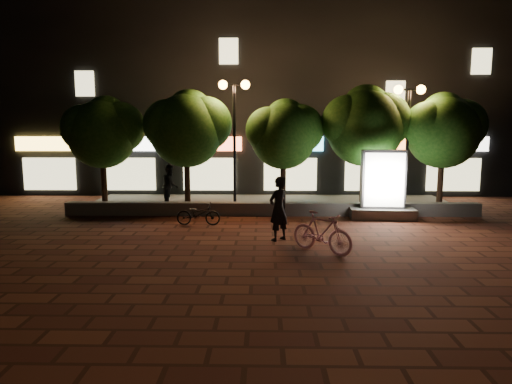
{
  "coord_description": "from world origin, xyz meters",
  "views": [
    {
      "loc": [
        -0.28,
        -13.2,
        3.34
      ],
      "look_at": [
        -0.55,
        1.5,
        1.27
      ],
      "focal_mm": 31.58,
      "sensor_mm": 36.0,
      "label": 1
    }
  ],
  "objects_px": {
    "tree_right": "(366,123)",
    "scooter_pink": "(322,232)",
    "tree_far_left": "(103,130)",
    "scooter_parked": "(198,214)",
    "street_lamp_right": "(408,115)",
    "tree_left": "(188,126)",
    "pedestrian": "(170,185)",
    "street_lamp_left": "(234,111)",
    "rider": "(279,209)",
    "tree_mid": "(285,132)",
    "tree_far_right": "(444,128)",
    "ad_kiosk": "(383,191)"
  },
  "relations": [
    {
      "from": "tree_left",
      "to": "street_lamp_right",
      "type": "height_order",
      "value": "street_lamp_right"
    },
    {
      "from": "ad_kiosk",
      "to": "tree_far_right",
      "type": "bearing_deg",
      "value": 33.93
    },
    {
      "from": "tree_left",
      "to": "tree_mid",
      "type": "relative_size",
      "value": 1.09
    },
    {
      "from": "tree_far_right",
      "to": "scooter_pink",
      "type": "distance_m",
      "value": 9.31
    },
    {
      "from": "tree_mid",
      "to": "tree_right",
      "type": "xyz_separation_m",
      "value": [
        3.31,
        0.0,
        0.35
      ]
    },
    {
      "from": "tree_far_right",
      "to": "ad_kiosk",
      "type": "distance_m",
      "value": 4.22
    },
    {
      "from": "street_lamp_left",
      "to": "street_lamp_right",
      "type": "distance_m",
      "value": 7.0
    },
    {
      "from": "tree_far_right",
      "to": "scooter_parked",
      "type": "bearing_deg",
      "value": -160.96
    },
    {
      "from": "street_lamp_right",
      "to": "scooter_pink",
      "type": "relative_size",
      "value": 2.67
    },
    {
      "from": "scooter_pink",
      "to": "rider",
      "type": "bearing_deg",
      "value": 80.7
    },
    {
      "from": "scooter_pink",
      "to": "rider",
      "type": "height_order",
      "value": "rider"
    },
    {
      "from": "pedestrian",
      "to": "street_lamp_left",
      "type": "bearing_deg",
      "value": -105.27
    },
    {
      "from": "rider",
      "to": "ad_kiosk",
      "type": "bearing_deg",
      "value": 178.41
    },
    {
      "from": "tree_far_right",
      "to": "rider",
      "type": "relative_size",
      "value": 2.46
    },
    {
      "from": "tree_far_left",
      "to": "scooter_pink",
      "type": "distance_m",
      "value": 10.98
    },
    {
      "from": "tree_far_left",
      "to": "street_lamp_right",
      "type": "xyz_separation_m",
      "value": [
        12.45,
        -0.26,
        0.6
      ]
    },
    {
      "from": "scooter_pink",
      "to": "tree_left",
      "type": "bearing_deg",
      "value": 75.27
    },
    {
      "from": "street_lamp_left",
      "to": "scooter_parked",
      "type": "xyz_separation_m",
      "value": [
        -1.07,
        -3.06,
        -3.63
      ]
    },
    {
      "from": "tree_right",
      "to": "ad_kiosk",
      "type": "relative_size",
      "value": 1.98
    },
    {
      "from": "street_lamp_right",
      "to": "scooter_parked",
      "type": "xyz_separation_m",
      "value": [
        -8.07,
        -3.06,
        -3.49
      ]
    },
    {
      "from": "tree_far_left",
      "to": "pedestrian",
      "type": "xyz_separation_m",
      "value": [
        2.66,
        0.29,
        -2.33
      ]
    },
    {
      "from": "ad_kiosk",
      "to": "scooter_pink",
      "type": "xyz_separation_m",
      "value": [
        -2.86,
        -4.78,
        -0.47
      ]
    },
    {
      "from": "rider",
      "to": "tree_mid",
      "type": "bearing_deg",
      "value": -136.76
    },
    {
      "from": "street_lamp_left",
      "to": "rider",
      "type": "xyz_separation_m",
      "value": [
        1.65,
        -5.16,
        -3.06
      ]
    },
    {
      "from": "ad_kiosk",
      "to": "scooter_parked",
      "type": "relative_size",
      "value": 1.68
    },
    {
      "from": "tree_right",
      "to": "scooter_pink",
      "type": "relative_size",
      "value": 2.72
    },
    {
      "from": "tree_far_right",
      "to": "street_lamp_right",
      "type": "distance_m",
      "value": 1.66
    },
    {
      "from": "tree_mid",
      "to": "pedestrian",
      "type": "xyz_separation_m",
      "value": [
        -4.84,
        0.29,
        -2.25
      ]
    },
    {
      "from": "tree_far_left",
      "to": "rider",
      "type": "distance_m",
      "value": 9.23
    },
    {
      "from": "rider",
      "to": "scooter_parked",
      "type": "bearing_deg",
      "value": -80.11
    },
    {
      "from": "tree_mid",
      "to": "street_lamp_right",
      "type": "bearing_deg",
      "value": -3.04
    },
    {
      "from": "scooter_pink",
      "to": "tree_far_left",
      "type": "bearing_deg",
      "value": 90.92
    },
    {
      "from": "tree_mid",
      "to": "ad_kiosk",
      "type": "bearing_deg",
      "value": -28.71
    },
    {
      "from": "tree_right",
      "to": "street_lamp_left",
      "type": "relative_size",
      "value": 0.98
    },
    {
      "from": "street_lamp_right",
      "to": "pedestrian",
      "type": "bearing_deg",
      "value": 176.77
    },
    {
      "from": "tree_mid",
      "to": "tree_far_right",
      "type": "height_order",
      "value": "tree_far_right"
    },
    {
      "from": "tree_mid",
      "to": "pedestrian",
      "type": "relative_size",
      "value": 2.55
    },
    {
      "from": "tree_far_left",
      "to": "scooter_parked",
      "type": "height_order",
      "value": "tree_far_left"
    },
    {
      "from": "tree_far_right",
      "to": "scooter_parked",
      "type": "height_order",
      "value": "tree_far_right"
    },
    {
      "from": "street_lamp_right",
      "to": "tree_left",
      "type": "bearing_deg",
      "value": 178.32
    },
    {
      "from": "tree_far_left",
      "to": "ad_kiosk",
      "type": "bearing_deg",
      "value": -10.04
    },
    {
      "from": "tree_far_left",
      "to": "pedestrian",
      "type": "distance_m",
      "value": 3.55
    },
    {
      "from": "tree_mid",
      "to": "scooter_pink",
      "type": "relative_size",
      "value": 2.42
    },
    {
      "from": "tree_far_left",
      "to": "street_lamp_right",
      "type": "bearing_deg",
      "value": -1.21
    },
    {
      "from": "street_lamp_right",
      "to": "scooter_pink",
      "type": "xyz_separation_m",
      "value": [
        -4.22,
        -6.48,
        -3.33
      ]
    },
    {
      "from": "street_lamp_left",
      "to": "tree_right",
      "type": "bearing_deg",
      "value": 2.81
    },
    {
      "from": "street_lamp_right",
      "to": "ad_kiosk",
      "type": "bearing_deg",
      "value": -128.76
    },
    {
      "from": "ad_kiosk",
      "to": "tree_right",
      "type": "bearing_deg",
      "value": 98.08
    },
    {
      "from": "tree_right",
      "to": "rider",
      "type": "height_order",
      "value": "tree_right"
    },
    {
      "from": "scooter_parked",
      "to": "ad_kiosk",
      "type": "bearing_deg",
      "value": -76.93
    }
  ]
}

